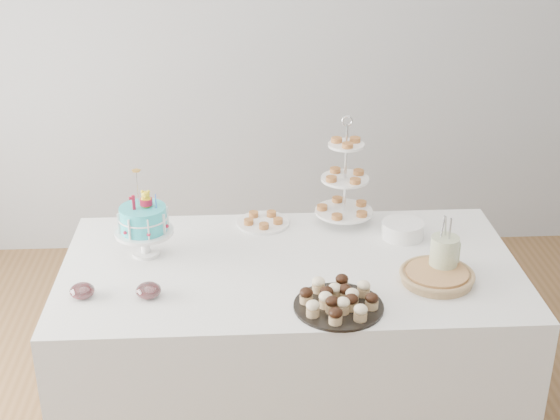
{
  "coord_description": "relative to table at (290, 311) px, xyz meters",
  "views": [
    {
      "loc": [
        -0.2,
        -2.57,
        2.35
      ],
      "look_at": [
        -0.04,
        0.3,
        1.03
      ],
      "focal_mm": 50.0,
      "sensor_mm": 36.0,
      "label": 1
    }
  ],
  "objects": [
    {
      "name": "walls",
      "position": [
        0.0,
        -0.3,
        0.81
      ],
      "size": [
        5.04,
        4.04,
        2.7
      ],
      "color": "#ABADB0",
      "rests_on": "floor"
    },
    {
      "name": "table",
      "position": [
        0.0,
        0.0,
        0.0
      ],
      "size": [
        1.92,
        1.02,
        0.77
      ],
      "color": "white",
      "rests_on": "floor"
    },
    {
      "name": "birthday_cake",
      "position": [
        -0.61,
        0.12,
        0.33
      ],
      "size": [
        0.25,
        0.25,
        0.38
      ],
      "rotation": [
        0.0,
        0.0,
        0.31
      ],
      "color": "white",
      "rests_on": "table"
    },
    {
      "name": "cupcake_tray",
      "position": [
        0.16,
        -0.35,
        0.27
      ],
      "size": [
        0.34,
        0.34,
        0.08
      ],
      "color": "black",
      "rests_on": "table"
    },
    {
      "name": "pie",
      "position": [
        0.58,
        -0.17,
        0.25
      ],
      "size": [
        0.3,
        0.3,
        0.05
      ],
      "color": "tan",
      "rests_on": "table"
    },
    {
      "name": "tiered_stand",
      "position": [
        0.28,
        0.4,
        0.45
      ],
      "size": [
        0.27,
        0.27,
        0.52
      ],
      "color": "silver",
      "rests_on": "table"
    },
    {
      "name": "plate_stack",
      "position": [
        0.52,
        0.23,
        0.26
      ],
      "size": [
        0.19,
        0.19,
        0.07
      ],
      "color": "white",
      "rests_on": "table"
    },
    {
      "name": "pastry_plate",
      "position": [
        -0.1,
        0.4,
        0.24
      ],
      "size": [
        0.24,
        0.24,
        0.04
      ],
      "color": "white",
      "rests_on": "table"
    },
    {
      "name": "jam_bowl_a",
      "position": [
        -0.83,
        -0.21,
        0.25
      ],
      "size": [
        0.1,
        0.1,
        0.06
      ],
      "color": "silver",
      "rests_on": "table"
    },
    {
      "name": "jam_bowl_b",
      "position": [
        -0.57,
        -0.23,
        0.25
      ],
      "size": [
        0.1,
        0.1,
        0.06
      ],
      "color": "silver",
      "rests_on": "table"
    },
    {
      "name": "utensil_pitcher",
      "position": [
        0.62,
        -0.11,
        0.32
      ],
      "size": [
        0.12,
        0.12,
        0.26
      ],
      "rotation": [
        0.0,
        0.0,
        -0.04
      ],
      "color": "silver",
      "rests_on": "table"
    }
  ]
}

